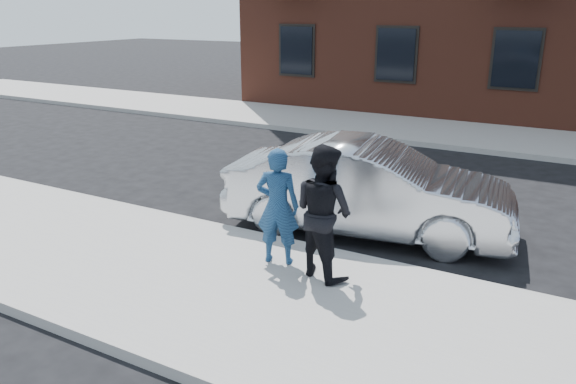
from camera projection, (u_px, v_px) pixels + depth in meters
The scene contains 8 objects.
ground at pixel (334, 315), 7.08m from camera, with size 100.00×100.00×0.00m, color black.
near_sidewalk at pixel (325, 319), 6.85m from camera, with size 50.00×3.50×0.15m, color #98948F.
near_curb at pixel (377, 264), 8.34m from camera, with size 50.00×0.10×0.15m, color #999691.
far_sidewalk at pixel (494, 138), 16.40m from camera, with size 50.00×3.50×0.15m, color #98948F.
far_curb at pixel (482, 151), 14.91m from camera, with size 50.00×0.10×0.15m, color #999691.
silver_sedan at pixel (369, 189), 9.47m from camera, with size 1.67×4.79×1.58m, color #B7BABF.
man_hoodie at pixel (278, 206), 7.99m from camera, with size 0.71×0.57×1.71m.
man_peacoat at pixel (323, 211), 7.57m from camera, with size 1.09×0.98×1.86m.
Camera 1 is at (2.52, -5.74, 3.69)m, focal length 35.00 mm.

